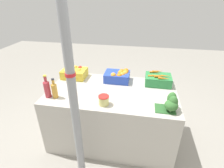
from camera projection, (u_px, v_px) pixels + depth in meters
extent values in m
plane|color=gray|center=(112.00, 136.00, 2.66)|extent=(10.00, 10.00, 0.00)
cube|color=#B7B2A8|center=(112.00, 115.00, 2.48)|extent=(1.67, 0.93, 0.80)
cylinder|color=gray|center=(72.00, 86.00, 1.56)|extent=(0.08, 0.08, 2.40)
cylinder|color=red|center=(70.00, 74.00, 1.50)|extent=(0.09, 0.09, 0.03)
cube|color=gold|center=(74.00, 73.00, 2.62)|extent=(0.35, 0.27, 0.13)
sphere|color=gold|center=(72.00, 68.00, 2.65)|extent=(0.06, 0.06, 0.06)
sphere|color=gold|center=(65.00, 72.00, 2.54)|extent=(0.07, 0.07, 0.07)
sphere|color=gold|center=(70.00, 71.00, 2.54)|extent=(0.08, 0.08, 0.08)
sphere|color=red|center=(68.00, 68.00, 2.67)|extent=(0.06, 0.06, 0.06)
sphere|color=red|center=(80.00, 68.00, 2.67)|extent=(0.06, 0.06, 0.06)
sphere|color=gold|center=(71.00, 71.00, 2.56)|extent=(0.06, 0.06, 0.06)
sphere|color=gold|center=(70.00, 69.00, 2.63)|extent=(0.08, 0.08, 0.08)
sphere|color=gold|center=(79.00, 70.00, 2.58)|extent=(0.06, 0.06, 0.06)
sphere|color=gold|center=(75.00, 68.00, 2.67)|extent=(0.07, 0.07, 0.07)
cube|color=#2847B7|center=(117.00, 77.00, 2.52)|extent=(0.35, 0.27, 0.13)
sphere|color=orange|center=(126.00, 71.00, 2.54)|extent=(0.09, 0.09, 0.09)
sphere|color=orange|center=(126.00, 72.00, 2.51)|extent=(0.07, 0.07, 0.07)
sphere|color=orange|center=(125.00, 74.00, 2.49)|extent=(0.09, 0.09, 0.09)
sphere|color=orange|center=(122.00, 72.00, 2.55)|extent=(0.09, 0.09, 0.09)
sphere|color=orange|center=(113.00, 75.00, 2.42)|extent=(0.08, 0.08, 0.08)
sphere|color=orange|center=(122.00, 75.00, 2.45)|extent=(0.08, 0.08, 0.08)
sphere|color=orange|center=(121.00, 73.00, 2.48)|extent=(0.09, 0.09, 0.09)
sphere|color=orange|center=(119.00, 76.00, 2.43)|extent=(0.08, 0.08, 0.08)
cube|color=#2D8442|center=(158.00, 80.00, 2.43)|extent=(0.35, 0.27, 0.13)
cone|color=orange|center=(155.00, 72.00, 2.47)|extent=(0.14, 0.04, 0.02)
cone|color=orange|center=(159.00, 76.00, 2.35)|extent=(0.13, 0.06, 0.03)
cone|color=orange|center=(164.00, 78.00, 2.29)|extent=(0.15, 0.04, 0.03)
cone|color=orange|center=(153.00, 76.00, 2.38)|extent=(0.13, 0.04, 0.03)
cone|color=orange|center=(166.00, 76.00, 2.35)|extent=(0.13, 0.03, 0.02)
cone|color=orange|center=(158.00, 71.00, 2.48)|extent=(0.16, 0.07, 0.03)
cone|color=orange|center=(157.00, 76.00, 2.39)|extent=(0.16, 0.07, 0.03)
cube|color=#2D602D|center=(165.00, 109.00, 1.93)|extent=(0.22, 0.18, 0.01)
ellipsoid|color=#387033|center=(171.00, 105.00, 1.86)|extent=(0.14, 0.14, 0.12)
cylinder|color=#B2C693|center=(170.00, 110.00, 1.89)|extent=(0.03, 0.03, 0.02)
ellipsoid|color=#387033|center=(173.00, 103.00, 1.86)|extent=(0.10, 0.10, 0.16)
cylinder|color=#B2C693|center=(172.00, 109.00, 1.90)|extent=(0.03, 0.03, 0.02)
ellipsoid|color=#387033|center=(172.00, 99.00, 1.91)|extent=(0.10, 0.10, 0.16)
cylinder|color=#B2C693|center=(170.00, 106.00, 1.95)|extent=(0.03, 0.03, 0.02)
cylinder|color=#B2333D|center=(47.00, 90.00, 2.12)|extent=(0.07, 0.07, 0.20)
cone|color=#B2333D|center=(46.00, 81.00, 2.07)|extent=(0.07, 0.07, 0.03)
cylinder|color=#B2333D|center=(45.00, 78.00, 2.05)|extent=(0.03, 0.03, 0.05)
cylinder|color=gold|center=(45.00, 76.00, 2.03)|extent=(0.04, 0.04, 0.01)
cylinder|color=gold|center=(55.00, 91.00, 2.11)|extent=(0.07, 0.07, 0.17)
cone|color=gold|center=(53.00, 84.00, 2.06)|extent=(0.07, 0.07, 0.02)
cylinder|color=gold|center=(53.00, 81.00, 2.05)|extent=(0.03, 0.03, 0.04)
cylinder|color=#2D2D33|center=(53.00, 79.00, 2.03)|extent=(0.04, 0.04, 0.01)
cylinder|color=#D1CC75|center=(104.00, 101.00, 1.99)|extent=(0.12, 0.12, 0.10)
cylinder|color=red|center=(104.00, 96.00, 1.97)|extent=(0.12, 0.12, 0.01)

